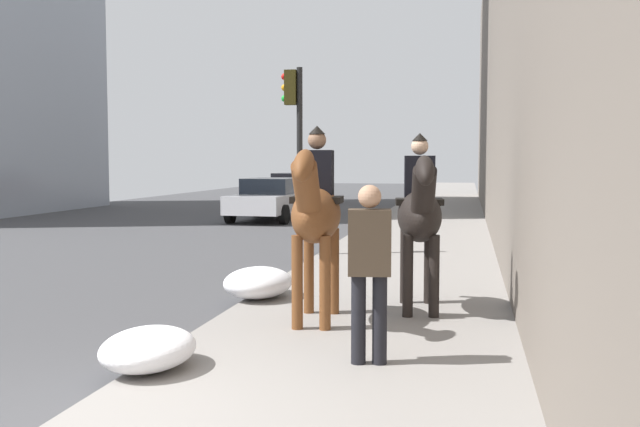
{
  "coord_description": "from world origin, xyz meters",
  "views": [
    {
      "loc": [
        -4.74,
        -3.02,
        2.05
      ],
      "look_at": [
        4.0,
        -1.26,
        1.4
      ],
      "focal_mm": 41.21,
      "sensor_mm": 36.0,
      "label": 1
    }
  ],
  "objects_px": {
    "mounted_horse_far": "(420,213)",
    "pedestrian_greeting": "(369,262)",
    "car_mid_lane": "(291,188)",
    "traffic_light_near_curb": "(295,132)",
    "car_near_lane": "(270,198)",
    "mounted_horse_near": "(316,212)"
  },
  "relations": [
    {
      "from": "mounted_horse_far",
      "to": "pedestrian_greeting",
      "type": "height_order",
      "value": "mounted_horse_far"
    },
    {
      "from": "mounted_horse_far",
      "to": "car_mid_lane",
      "type": "distance_m",
      "value": 25.86
    },
    {
      "from": "car_mid_lane",
      "to": "traffic_light_near_curb",
      "type": "bearing_deg",
      "value": 15.62
    },
    {
      "from": "mounted_horse_far",
      "to": "car_mid_lane",
      "type": "xyz_separation_m",
      "value": [
        24.69,
        7.67,
        -0.64
      ]
    },
    {
      "from": "car_near_lane",
      "to": "car_mid_lane",
      "type": "xyz_separation_m",
      "value": [
        9.92,
        1.67,
        -0.01
      ]
    },
    {
      "from": "mounted_horse_near",
      "to": "mounted_horse_far",
      "type": "relative_size",
      "value": 1.03
    },
    {
      "from": "car_near_lane",
      "to": "traffic_light_near_curb",
      "type": "distance_m",
      "value": 10.22
    },
    {
      "from": "car_mid_lane",
      "to": "traffic_light_near_curb",
      "type": "relative_size",
      "value": 1.08
    },
    {
      "from": "car_near_lane",
      "to": "car_mid_lane",
      "type": "height_order",
      "value": "same"
    },
    {
      "from": "car_near_lane",
      "to": "mounted_horse_far",
      "type": "bearing_deg",
      "value": 24.17
    },
    {
      "from": "mounted_horse_near",
      "to": "mounted_horse_far",
      "type": "height_order",
      "value": "mounted_horse_near"
    },
    {
      "from": "mounted_horse_near",
      "to": "mounted_horse_far",
      "type": "xyz_separation_m",
      "value": [
        0.91,
        -1.16,
        -0.05
      ]
    },
    {
      "from": "pedestrian_greeting",
      "to": "car_near_lane",
      "type": "height_order",
      "value": "pedestrian_greeting"
    },
    {
      "from": "mounted_horse_far",
      "to": "traffic_light_near_curb",
      "type": "bearing_deg",
      "value": -158.42
    },
    {
      "from": "mounted_horse_far",
      "to": "car_near_lane",
      "type": "distance_m",
      "value": 15.96
    },
    {
      "from": "car_mid_lane",
      "to": "pedestrian_greeting",
      "type": "bearing_deg",
      "value": 16.86
    },
    {
      "from": "mounted_horse_far",
      "to": "car_near_lane",
      "type": "relative_size",
      "value": 0.5
    },
    {
      "from": "pedestrian_greeting",
      "to": "car_near_lane",
      "type": "xyz_separation_m",
      "value": [
        17.33,
        5.69,
        -0.35
      ]
    },
    {
      "from": "car_near_lane",
      "to": "traffic_light_near_curb",
      "type": "bearing_deg",
      "value": 20.3
    },
    {
      "from": "mounted_horse_far",
      "to": "traffic_light_near_curb",
      "type": "height_order",
      "value": "traffic_light_near_curb"
    },
    {
      "from": "pedestrian_greeting",
      "to": "traffic_light_near_curb",
      "type": "bearing_deg",
      "value": 9.88
    },
    {
      "from": "mounted_horse_near",
      "to": "mounted_horse_far",
      "type": "distance_m",
      "value": 1.48
    }
  ]
}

